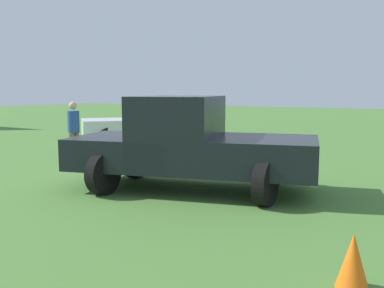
{
  "coord_description": "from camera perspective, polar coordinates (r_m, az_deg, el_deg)",
  "views": [
    {
      "loc": [
        7.49,
        4.97,
        1.93
      ],
      "look_at": [
        0.49,
        0.96,
        0.9
      ],
      "focal_mm": 39.69,
      "sensor_mm": 36.0,
      "label": 1
    }
  ],
  "objects": [
    {
      "name": "person_bystander",
      "position": [
        12.05,
        -15.61,
        2.12
      ],
      "size": [
        0.34,
        0.32,
        1.62
      ],
      "rotation": [
        0.0,
        0.0,
        1.57
      ],
      "color": "#7A6B51",
      "rests_on": "ground_plane"
    },
    {
      "name": "pickup_truck",
      "position": [
        8.17,
        -0.81,
        0.29
      ],
      "size": [
        3.03,
        4.97,
        1.81
      ],
      "rotation": [
        0.0,
        0.0,
        1.82
      ],
      "color": "black",
      "rests_on": "ground_plane"
    },
    {
      "name": "traffic_cone",
      "position": [
        4.57,
        20.8,
        -14.45
      ],
      "size": [
        0.32,
        0.32,
        0.55
      ],
      "primitive_type": "cone",
      "color": "orange",
      "rests_on": "ground_plane"
    },
    {
      "name": "sedan_near",
      "position": [
        15.9,
        -5.77,
        2.73
      ],
      "size": [
        4.69,
        4.59,
        1.48
      ],
      "rotation": [
        0.0,
        0.0,
        5.52
      ],
      "color": "black",
      "rests_on": "ground_plane"
    },
    {
      "name": "ground_plane",
      "position": [
        9.2,
        -3.68,
        -4.86
      ],
      "size": [
        80.0,
        80.0,
        0.0
      ],
      "primitive_type": "plane",
      "color": "#477533"
    }
  ]
}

